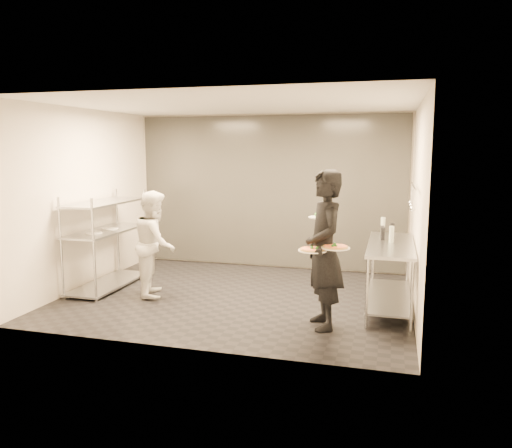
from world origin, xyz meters
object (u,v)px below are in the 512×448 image
(pass_rack, at_px, (107,239))
(pizza_plate_far, at_px, (335,247))
(chef, at_px, (155,243))
(pizza_plate_near, at_px, (313,250))
(bottle_clear, at_px, (391,234))
(bottle_dark, at_px, (392,231))
(salad_plate, at_px, (319,216))
(bottle_green, at_px, (383,225))
(pos_monitor, at_px, (383,233))
(waiter, at_px, (324,250))
(prep_counter, at_px, (390,265))

(pass_rack, relative_size, pizza_plate_far, 4.78)
(chef, relative_size, pizza_plate_near, 4.59)
(bottle_clear, xyz_separation_m, bottle_dark, (0.01, 0.29, -0.00))
(salad_plate, relative_size, bottle_dark, 1.22)
(pizza_plate_far, distance_m, salad_plate, 0.60)
(salad_plate, xyz_separation_m, bottle_green, (0.76, 1.44, -0.31))
(pass_rack, height_order, pizza_plate_far, pass_rack)
(bottle_clear, bearing_deg, pizza_plate_far, -118.05)
(pos_monitor, height_order, bottle_green, bottle_green)
(waiter, height_order, salad_plate, waiter)
(pass_rack, relative_size, bottle_clear, 7.22)
(prep_counter, height_order, bottle_dark, bottle_dark)
(pizza_plate_far, relative_size, bottle_dark, 1.52)
(chef, height_order, bottle_clear, chef)
(pos_monitor, distance_m, bottle_clear, 0.25)
(pizza_plate_far, xyz_separation_m, bottle_clear, (0.63, 1.18, -0.02))
(chef, xyz_separation_m, bottle_clear, (3.40, 0.27, 0.25))
(pizza_plate_far, bearing_deg, prep_counter, 60.16)
(waiter, xyz_separation_m, salad_plate, (-0.11, 0.28, 0.38))
(chef, relative_size, pos_monitor, 6.47)
(pos_monitor, bearing_deg, bottle_green, 86.77)
(waiter, xyz_separation_m, bottle_green, (0.65, 1.72, 0.07))
(bottle_green, bearing_deg, waiter, -110.83)
(pizza_plate_far, bearing_deg, chef, 161.96)
(pos_monitor, height_order, bottle_clear, bottle_clear)
(pass_rack, xyz_separation_m, bottle_green, (4.20, 0.80, 0.27))
(pass_rack, xyz_separation_m, bottle_clear, (4.33, 0.09, 0.26))
(waiter, xyz_separation_m, bottle_dark, (0.79, 1.29, 0.06))
(bottle_clear, bearing_deg, pizza_plate_near, -125.89)
(chef, bearing_deg, pass_rack, 57.44)
(bottle_clear, distance_m, bottle_dark, 0.29)
(chef, bearing_deg, pizza_plate_far, -129.36)
(bottle_green, relative_size, bottle_dark, 1.11)
(bottle_green, xyz_separation_m, bottle_clear, (0.13, -0.72, -0.01))
(prep_counter, distance_m, waiter, 1.25)
(pizza_plate_near, distance_m, bottle_dark, 1.76)
(bottle_green, bearing_deg, pos_monitor, -89.18)
(pass_rack, xyz_separation_m, chef, (0.93, -0.19, 0.02))
(pass_rack, distance_m, bottle_clear, 4.34)
(pizza_plate_far, bearing_deg, bottle_green, 75.23)
(pizza_plate_near, xyz_separation_m, salad_plate, (-0.00, 0.50, 0.34))
(chef, xyz_separation_m, salad_plate, (2.51, -0.45, 0.56))
(pizza_plate_far, relative_size, pos_monitor, 1.38)
(chef, distance_m, bottle_green, 3.43)
(pizza_plate_near, distance_m, pizza_plate_far, 0.27)
(pizza_plate_near, height_order, salad_plate, salad_plate)
(waiter, bearing_deg, bottle_green, 135.97)
(waiter, distance_m, bottle_green, 1.84)
(chef, distance_m, pos_monitor, 3.32)
(pass_rack, height_order, pizza_plate_near, pass_rack)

